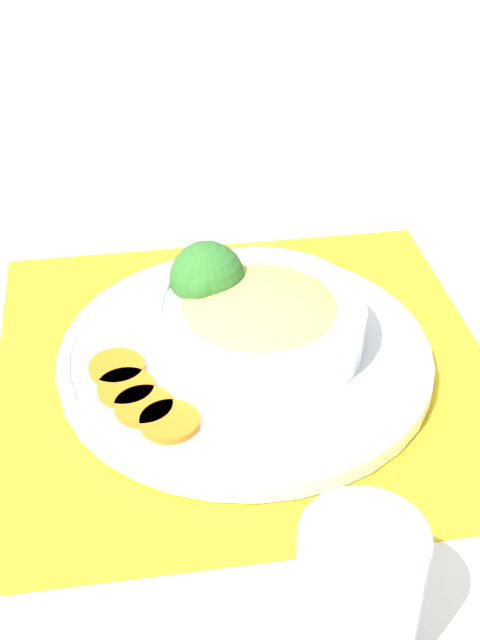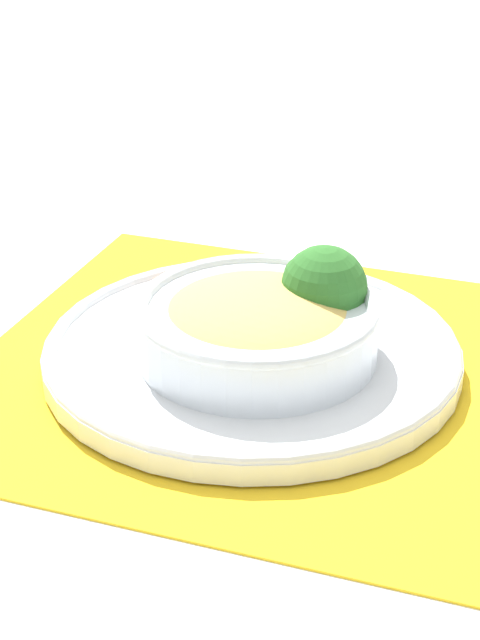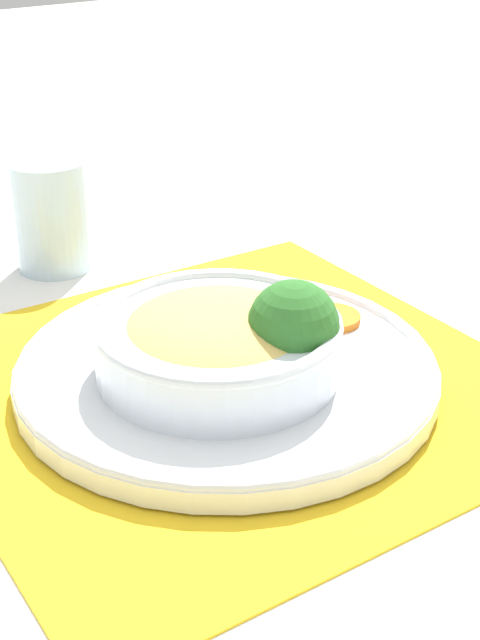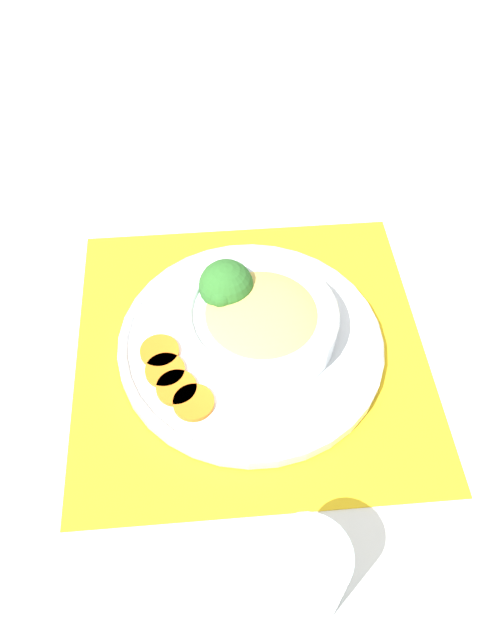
# 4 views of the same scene
# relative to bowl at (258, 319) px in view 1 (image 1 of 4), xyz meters

# --- Properties ---
(ground_plane) EXTENTS (4.00, 4.00, 0.00)m
(ground_plane) POSITION_rel_bowl_xyz_m (-0.01, 0.01, -0.05)
(ground_plane) COLOR white
(placemat) EXTENTS (0.45, 0.46, 0.00)m
(placemat) POSITION_rel_bowl_xyz_m (-0.01, 0.01, -0.04)
(placemat) COLOR yellow
(placemat) RESTS_ON ground_plane
(plate) EXTENTS (0.32, 0.32, 0.02)m
(plate) POSITION_rel_bowl_xyz_m (-0.01, 0.01, -0.03)
(plate) COLOR silver
(plate) RESTS_ON placemat
(bowl) EXTENTS (0.18, 0.18, 0.05)m
(bowl) POSITION_rel_bowl_xyz_m (0.00, 0.00, 0.00)
(bowl) COLOR silver
(bowl) RESTS_ON plate
(broccoli_floret) EXTENTS (0.07, 0.07, 0.08)m
(broccoli_floret) POSITION_rel_bowl_xyz_m (0.04, 0.03, 0.02)
(broccoli_floret) COLOR #759E51
(broccoli_floret) RESTS_ON plate
(carrot_slice_near) EXTENTS (0.05, 0.05, 0.01)m
(carrot_slice_near) POSITION_rel_bowl_xyz_m (-0.01, 0.12, -0.02)
(carrot_slice_near) COLOR orange
(carrot_slice_near) RESTS_ON plate
(carrot_slice_middle) EXTENTS (0.05, 0.05, 0.01)m
(carrot_slice_middle) POSITION_rel_bowl_xyz_m (-0.03, 0.12, -0.02)
(carrot_slice_middle) COLOR orange
(carrot_slice_middle) RESTS_ON plate
(carrot_slice_far) EXTENTS (0.05, 0.05, 0.01)m
(carrot_slice_far) POSITION_rel_bowl_xyz_m (-0.06, 0.11, -0.02)
(carrot_slice_far) COLOR orange
(carrot_slice_far) RESTS_ON plate
(carrot_slice_extra) EXTENTS (0.05, 0.05, 0.01)m
(carrot_slice_extra) POSITION_rel_bowl_xyz_m (-0.08, 0.09, -0.02)
(carrot_slice_extra) COLOR orange
(carrot_slice_extra) RESTS_ON plate
(water_glass) EXTENTS (0.07, 0.07, 0.11)m
(water_glass) POSITION_rel_bowl_xyz_m (-0.29, 0.02, 0.00)
(water_glass) COLOR silver
(water_glass) RESTS_ON ground_plane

